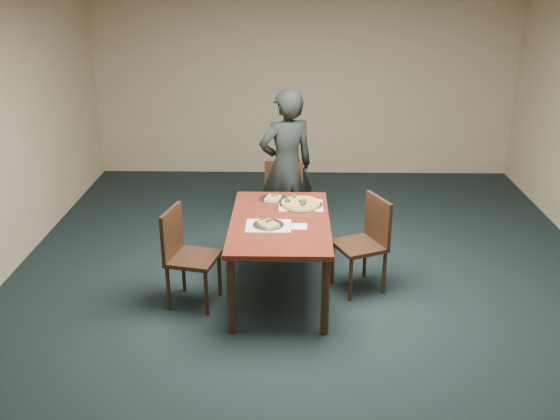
{
  "coord_description": "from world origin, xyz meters",
  "views": [
    {
      "loc": [
        -0.16,
        -4.91,
        2.93
      ],
      "look_at": [
        -0.27,
        0.32,
        0.85
      ],
      "focal_mm": 40.0,
      "sensor_mm": 36.0,
      "label": 1
    }
  ],
  "objects_px": {
    "chair_far": "(283,200)",
    "diner": "(286,167)",
    "pizza_pan": "(301,203)",
    "slice_plate_near": "(268,224)",
    "dining_table": "(280,229)",
    "chair_right": "(367,238)",
    "chair_left": "(185,251)",
    "slice_plate_far": "(273,198)"
  },
  "relations": [
    {
      "from": "chair_far",
      "to": "slice_plate_far",
      "type": "bearing_deg",
      "value": -92.12
    },
    {
      "from": "chair_left",
      "to": "slice_plate_far",
      "type": "height_order",
      "value": "chair_left"
    },
    {
      "from": "pizza_pan",
      "to": "slice_plate_near",
      "type": "distance_m",
      "value": 0.58
    },
    {
      "from": "slice_plate_near",
      "to": "chair_right",
      "type": "bearing_deg",
      "value": 16.37
    },
    {
      "from": "chair_right",
      "to": "pizza_pan",
      "type": "bearing_deg",
      "value": -134.77
    },
    {
      "from": "dining_table",
      "to": "pizza_pan",
      "type": "xyz_separation_m",
      "value": [
        0.19,
        0.38,
        0.12
      ]
    },
    {
      "from": "chair_far",
      "to": "pizza_pan",
      "type": "xyz_separation_m",
      "value": [
        0.19,
        -0.78,
        0.26
      ]
    },
    {
      "from": "slice_plate_far",
      "to": "chair_right",
      "type": "bearing_deg",
      "value": -23.61
    },
    {
      "from": "dining_table",
      "to": "pizza_pan",
      "type": "distance_m",
      "value": 0.44
    },
    {
      "from": "diner",
      "to": "slice_plate_far",
      "type": "relative_size",
      "value": 6.1
    },
    {
      "from": "dining_table",
      "to": "diner",
      "type": "height_order",
      "value": "diner"
    },
    {
      "from": "chair_far",
      "to": "pizza_pan",
      "type": "bearing_deg",
      "value": -70.71
    },
    {
      "from": "chair_far",
      "to": "chair_left",
      "type": "height_order",
      "value": "same"
    },
    {
      "from": "dining_table",
      "to": "diner",
      "type": "bearing_deg",
      "value": 88.03
    },
    {
      "from": "chair_far",
      "to": "chair_left",
      "type": "relative_size",
      "value": 1.0
    },
    {
      "from": "dining_table",
      "to": "slice_plate_far",
      "type": "relative_size",
      "value": 5.36
    },
    {
      "from": "chair_right",
      "to": "pizza_pan",
      "type": "relative_size",
      "value": 2.21
    },
    {
      "from": "chair_far",
      "to": "chair_right",
      "type": "relative_size",
      "value": 1.0
    },
    {
      "from": "pizza_pan",
      "to": "diner",
      "type": "bearing_deg",
      "value": 99.38
    },
    {
      "from": "dining_table",
      "to": "slice_plate_near",
      "type": "bearing_deg",
      "value": -127.84
    },
    {
      "from": "diner",
      "to": "dining_table",
      "type": "bearing_deg",
      "value": 66.32
    },
    {
      "from": "diner",
      "to": "pizza_pan",
      "type": "height_order",
      "value": "diner"
    },
    {
      "from": "chair_left",
      "to": "slice_plate_far",
      "type": "distance_m",
      "value": 1.08
    },
    {
      "from": "chair_left",
      "to": "diner",
      "type": "bearing_deg",
      "value": -19.22
    },
    {
      "from": "dining_table",
      "to": "chair_right",
      "type": "distance_m",
      "value": 0.84
    },
    {
      "from": "chair_far",
      "to": "chair_right",
      "type": "height_order",
      "value": "same"
    },
    {
      "from": "chair_left",
      "to": "slice_plate_near",
      "type": "height_order",
      "value": "chair_left"
    },
    {
      "from": "chair_far",
      "to": "diner",
      "type": "relative_size",
      "value": 0.53
    },
    {
      "from": "chair_far",
      "to": "pizza_pan",
      "type": "relative_size",
      "value": 2.21
    },
    {
      "from": "dining_table",
      "to": "slice_plate_near",
      "type": "height_order",
      "value": "slice_plate_near"
    },
    {
      "from": "chair_left",
      "to": "pizza_pan",
      "type": "distance_m",
      "value": 1.21
    },
    {
      "from": "chair_left",
      "to": "chair_right",
      "type": "height_order",
      "value": "same"
    },
    {
      "from": "chair_left",
      "to": "slice_plate_far",
      "type": "xyz_separation_m",
      "value": [
        0.77,
        0.71,
        0.25
      ]
    },
    {
      "from": "slice_plate_far",
      "to": "dining_table",
      "type": "bearing_deg",
      "value": -81.38
    },
    {
      "from": "diner",
      "to": "slice_plate_near",
      "type": "distance_m",
      "value": 1.41
    },
    {
      "from": "chair_left",
      "to": "slice_plate_near",
      "type": "xyz_separation_m",
      "value": [
        0.75,
        0.05,
        0.25
      ]
    },
    {
      "from": "dining_table",
      "to": "pizza_pan",
      "type": "relative_size",
      "value": 3.64
    },
    {
      "from": "slice_plate_far",
      "to": "diner",
      "type": "bearing_deg",
      "value": 80.52
    },
    {
      "from": "chair_right",
      "to": "slice_plate_near",
      "type": "bearing_deg",
      "value": -97.65
    },
    {
      "from": "chair_far",
      "to": "pizza_pan",
      "type": "height_order",
      "value": "chair_far"
    },
    {
      "from": "dining_table",
      "to": "chair_right",
      "type": "bearing_deg",
      "value": 9.75
    },
    {
      "from": "chair_far",
      "to": "diner",
      "type": "xyz_separation_m",
      "value": [
        0.04,
        0.12,
        0.34
      ]
    }
  ]
}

